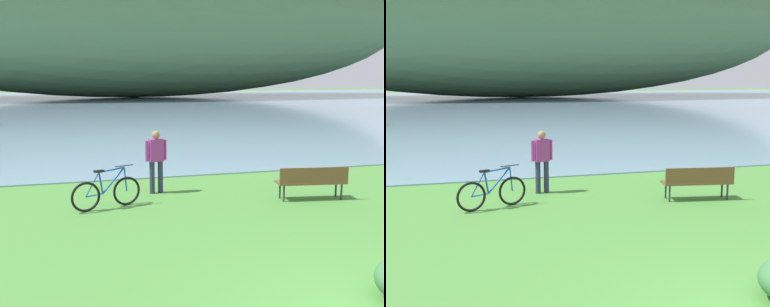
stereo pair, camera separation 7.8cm
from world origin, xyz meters
The scene contains 5 objects.
bay_water centered at (0.00, 49.39, 0.02)m, with size 180.00×80.00×0.04m, color #7A99B2.
distant_hillside centered at (5.73, 64.43, 12.59)m, with size 90.95×28.00×25.10m, color #4C7047.
park_bench_near_camera centered at (2.23, 5.87, 0.52)m, with size 1.85×0.74×0.88m.
bicycle_leaning_near_bench centered at (-2.92, 6.44, 0.40)m, with size 1.70×0.61×1.01m.
person_at_shoreline centered at (-1.50, 7.61, 0.98)m, with size 0.60×0.28×1.71m.
Camera 1 is at (-3.74, -4.46, 3.16)m, focal length 43.07 mm.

